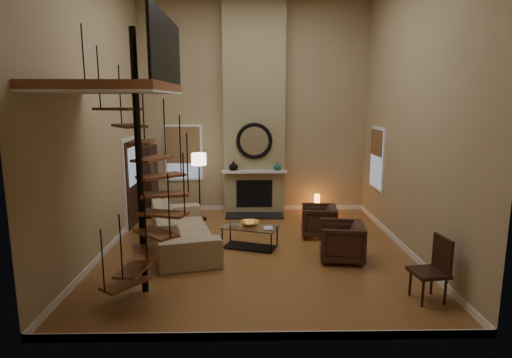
{
  "coord_description": "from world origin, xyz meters",
  "views": [
    {
      "loc": [
        -0.15,
        -8.12,
        2.99
      ],
      "look_at": [
        0.0,
        0.4,
        1.4
      ],
      "focal_mm": 29.69,
      "sensor_mm": 36.0,
      "label": 1
    }
  ],
  "objects_px": {
    "armchair_near": "(322,221)",
    "armchair_far": "(346,242)",
    "sofa": "(182,228)",
    "accent_lamp": "(317,204)",
    "hutch": "(148,180)",
    "side_chair": "(434,267)",
    "coffee_table": "(250,234)",
    "floor_lamp": "(199,165)"
  },
  "relations": [
    {
      "from": "armchair_near",
      "to": "armchair_far",
      "type": "height_order",
      "value": "armchair_far"
    },
    {
      "from": "sofa",
      "to": "accent_lamp",
      "type": "xyz_separation_m",
      "value": [
        3.22,
        2.57,
        -0.15
      ]
    },
    {
      "from": "sofa",
      "to": "accent_lamp",
      "type": "distance_m",
      "value": 4.12
    },
    {
      "from": "accent_lamp",
      "to": "hutch",
      "type": "bearing_deg",
      "value": -178.71
    },
    {
      "from": "hutch",
      "to": "armchair_near",
      "type": "distance_m",
      "value": 4.7
    },
    {
      "from": "armchair_far",
      "to": "side_chair",
      "type": "bearing_deg",
      "value": 38.43
    },
    {
      "from": "armchair_near",
      "to": "accent_lamp",
      "type": "xyz_separation_m",
      "value": [
        0.21,
        1.98,
        -0.1
      ]
    },
    {
      "from": "armchair_far",
      "to": "coffee_table",
      "type": "distance_m",
      "value": 1.94
    },
    {
      "from": "hutch",
      "to": "armchair_near",
      "type": "bearing_deg",
      "value": -23.81
    },
    {
      "from": "hutch",
      "to": "side_chair",
      "type": "relative_size",
      "value": 1.76
    },
    {
      "from": "sofa",
      "to": "coffee_table",
      "type": "distance_m",
      "value": 1.42
    },
    {
      "from": "accent_lamp",
      "to": "side_chair",
      "type": "relative_size",
      "value": 0.52
    },
    {
      "from": "sofa",
      "to": "hutch",
      "type": "bearing_deg",
      "value": 11.97
    },
    {
      "from": "sofa",
      "to": "side_chair",
      "type": "height_order",
      "value": "side_chair"
    },
    {
      "from": "hutch",
      "to": "armchair_far",
      "type": "xyz_separation_m",
      "value": [
        4.47,
        -3.3,
        -0.6
      ]
    },
    {
      "from": "coffee_table",
      "to": "side_chair",
      "type": "xyz_separation_m",
      "value": [
        2.77,
        -2.35,
        0.24
      ]
    },
    {
      "from": "armchair_near",
      "to": "hutch",
      "type": "bearing_deg",
      "value": -107.39
    },
    {
      "from": "coffee_table",
      "to": "floor_lamp",
      "type": "bearing_deg",
      "value": 120.54
    },
    {
      "from": "sofa",
      "to": "armchair_near",
      "type": "relative_size",
      "value": 3.77
    },
    {
      "from": "armchair_near",
      "to": "floor_lamp",
      "type": "distance_m",
      "value": 3.36
    },
    {
      "from": "armchair_far",
      "to": "coffee_table",
      "type": "bearing_deg",
      "value": -102.81
    },
    {
      "from": "coffee_table",
      "to": "floor_lamp",
      "type": "distance_m",
      "value": 2.72
    },
    {
      "from": "hutch",
      "to": "sofa",
      "type": "relative_size",
      "value": 0.61
    },
    {
      "from": "coffee_table",
      "to": "side_chair",
      "type": "bearing_deg",
      "value": -40.34
    },
    {
      "from": "hutch",
      "to": "coffee_table",
      "type": "height_order",
      "value": "hutch"
    },
    {
      "from": "accent_lamp",
      "to": "side_chair",
      "type": "distance_m",
      "value": 5.14
    },
    {
      "from": "sofa",
      "to": "floor_lamp",
      "type": "height_order",
      "value": "floor_lamp"
    },
    {
      "from": "sofa",
      "to": "coffee_table",
      "type": "xyz_separation_m",
      "value": [
        1.41,
        -0.13,
        -0.11
      ]
    },
    {
      "from": "coffee_table",
      "to": "accent_lamp",
      "type": "bearing_deg",
      "value": 56.11
    },
    {
      "from": "hutch",
      "to": "side_chair",
      "type": "xyz_separation_m",
      "value": [
        5.43,
        -4.95,
        -0.42
      ]
    },
    {
      "from": "hutch",
      "to": "armchair_far",
      "type": "distance_m",
      "value": 5.59
    },
    {
      "from": "sofa",
      "to": "floor_lamp",
      "type": "bearing_deg",
      "value": -19.21
    },
    {
      "from": "hutch",
      "to": "armchair_near",
      "type": "xyz_separation_m",
      "value": [
        4.26,
        -1.88,
        -0.6
      ]
    },
    {
      "from": "armchair_near",
      "to": "armchair_far",
      "type": "xyz_separation_m",
      "value": [
        0.21,
        -1.42,
        0.0
      ]
    },
    {
      "from": "coffee_table",
      "to": "floor_lamp",
      "type": "height_order",
      "value": "floor_lamp"
    },
    {
      "from": "hutch",
      "to": "armchair_far",
      "type": "relative_size",
      "value": 2.15
    },
    {
      "from": "hutch",
      "to": "floor_lamp",
      "type": "height_order",
      "value": "hutch"
    },
    {
      "from": "sofa",
      "to": "armchair_near",
      "type": "xyz_separation_m",
      "value": [
        3.01,
        0.59,
        -0.04
      ]
    },
    {
      "from": "coffee_table",
      "to": "armchair_far",
      "type": "bearing_deg",
      "value": -21.16
    },
    {
      "from": "sofa",
      "to": "accent_lamp",
      "type": "height_order",
      "value": "sofa"
    },
    {
      "from": "hutch",
      "to": "coffee_table",
      "type": "bearing_deg",
      "value": -44.31
    },
    {
      "from": "sofa",
      "to": "side_chair",
      "type": "distance_m",
      "value": 4.86
    }
  ]
}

